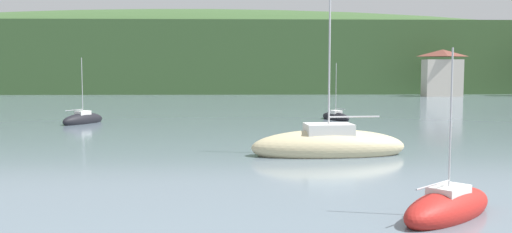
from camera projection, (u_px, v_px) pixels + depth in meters
The scene contains 6 objects.
wooded_hillside at pixel (214, 64), 127.32m from camera, with size 352.00×56.40×27.54m.
shore_building_westcentral at pixel (442, 74), 90.05m from camera, with size 6.06×3.33×7.44m.
sailboat_far_2 at pixel (336, 117), 49.05m from camera, with size 2.46×4.14×5.12m.
sailboat_mid_3 at pixel (448, 207), 16.87m from camera, with size 4.23×4.08×5.35m.
sailboat_mid_5 at pixel (329, 146), 28.94m from camera, with size 8.13×3.21×10.13m.
sailboat_far_9 at pixel (83, 120), 45.59m from camera, with size 3.09×4.28×5.61m.
Camera 1 is at (-0.69, 23.19, 4.42)m, focal length 39.78 mm.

